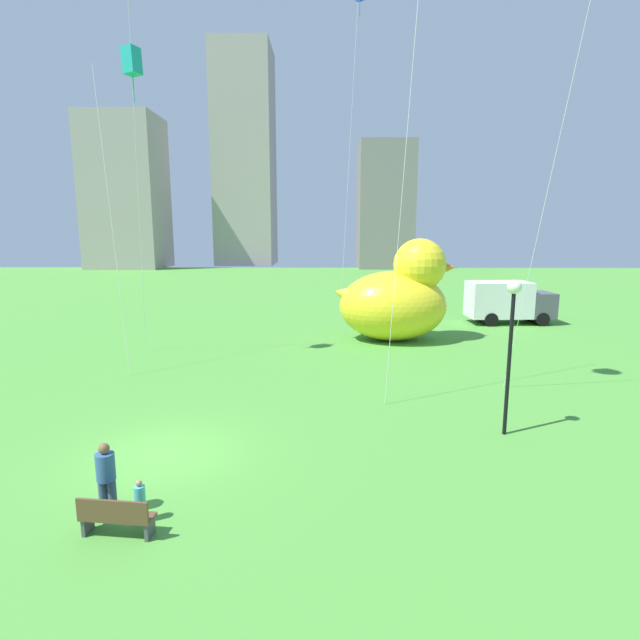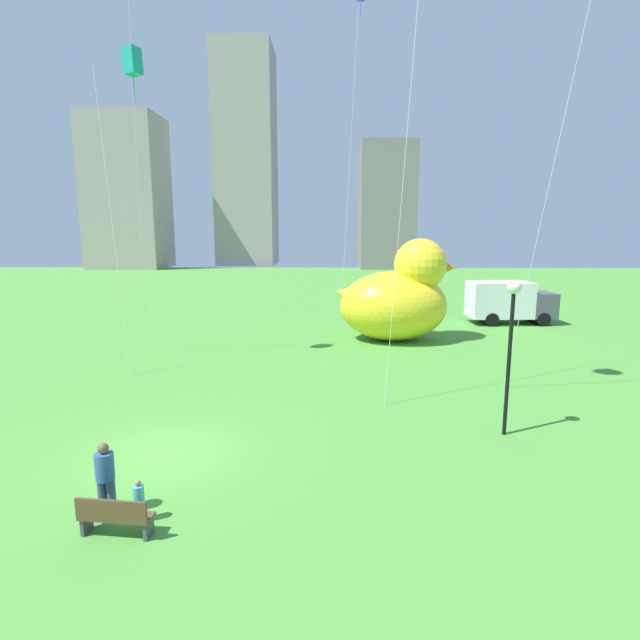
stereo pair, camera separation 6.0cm
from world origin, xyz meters
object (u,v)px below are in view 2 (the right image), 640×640
at_px(giant_inflatable_duck, 398,298).
at_px(person_adult, 105,475).
at_px(lamppost, 512,323).
at_px(kite_teal, 132,63).
at_px(park_bench, 115,516).
at_px(person_child, 139,499).
at_px(box_truck, 508,303).

bearing_deg(giant_inflatable_duck, person_adult, -116.15).
relative_size(lamppost, kite_teal, 0.35).
xyz_separation_m(park_bench, kite_teal, (-4.03, 13.49, 12.89)).
bearing_deg(giant_inflatable_duck, lamppost, -83.29).
relative_size(park_bench, person_adult, 0.93).
bearing_deg(park_bench, giant_inflatable_duck, 66.24).
distance_m(person_child, giant_inflatable_duck, 20.31).
height_order(park_bench, person_child, person_child).
bearing_deg(lamppost, box_truck, 70.61).
xyz_separation_m(park_bench, box_truck, (16.66, 24.44, 0.97)).
bearing_deg(person_child, person_adult, 160.67).
bearing_deg(kite_teal, lamppost, -29.59).
bearing_deg(box_truck, lamppost, -109.39).
bearing_deg(kite_teal, person_adult, -74.56).
xyz_separation_m(park_bench, person_child, (0.30, 0.57, 0.07)).
xyz_separation_m(person_adult, person_child, (0.85, -0.30, -0.40)).
bearing_deg(person_child, park_bench, -118.12).
bearing_deg(giant_inflatable_duck, kite_teal, -155.75).
height_order(lamppost, kite_teal, kite_teal).
relative_size(person_adult, lamppost, 0.35).
height_order(person_child, lamppost, lamppost).
height_order(box_truck, kite_teal, kite_teal).
height_order(giant_inflatable_duck, box_truck, giant_inflatable_duck).
xyz_separation_m(person_child, box_truck, (16.36, 23.88, 0.90)).
bearing_deg(lamppost, person_adult, -156.18).
distance_m(person_adult, person_child, 0.98).
relative_size(person_child, lamppost, 0.20).
height_order(lamppost, box_truck, lamppost).
bearing_deg(lamppost, park_bench, -151.10).
xyz_separation_m(giant_inflatable_duck, box_truck, (8.26, 5.35, -1.05)).
xyz_separation_m(giant_inflatable_duck, lamppost, (1.60, -13.57, 1.09)).
height_order(person_adult, box_truck, box_truck).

